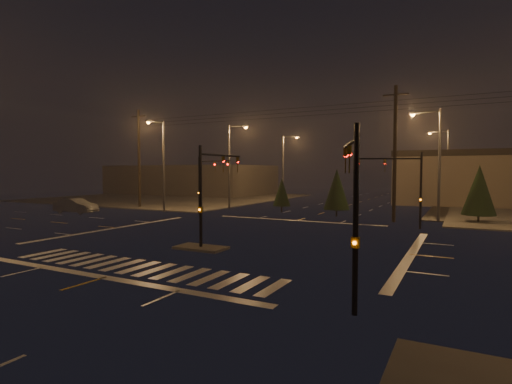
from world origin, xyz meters
TOP-DOWN VIEW (x-y plane):
  - ground at (0.00, 0.00)m, footprint 140.00×140.00m
  - sidewalk_nw at (-30.00, 30.00)m, footprint 36.00×36.00m
  - median_island at (0.00, -4.00)m, footprint 3.00×1.60m
  - crosswalk at (0.00, -9.00)m, footprint 15.00×2.60m
  - stop_bar_near at (0.00, -11.00)m, footprint 16.00×0.50m
  - stop_bar_far at (0.00, 11.00)m, footprint 16.00×0.50m
  - commercial_block at (-35.00, 42.00)m, footprint 30.00×18.00m
  - signal_mast_median at (0.00, -3.07)m, footprint 0.25×4.59m
  - signal_mast_ne at (9.50, 10.14)m, footprint 4.84×1.86m
  - signal_mast_nw at (-9.50, 10.14)m, footprint 4.84×1.86m
  - signal_mast_se at (10.23, -9.75)m, footprint 1.55×3.87m
  - streetlight_1 at (-11.18, 18.00)m, footprint 2.77×0.32m
  - streetlight_2 at (-11.18, 34.00)m, footprint 2.77×0.32m
  - streetlight_3 at (11.18, 16.00)m, footprint 2.77×0.32m
  - streetlight_4 at (11.18, 36.00)m, footprint 2.77×0.32m
  - streetlight_5 at (-16.00, 11.18)m, footprint 0.32×2.77m
  - utility_pole_0 at (-22.00, 14.00)m, footprint 2.20×0.32m
  - utility_pole_1 at (8.00, 14.00)m, footprint 2.20×0.32m
  - conifer_0 at (14.65, 16.81)m, footprint 2.79×2.79m
  - conifer_3 at (-4.25, 17.16)m, footprint 1.94×1.94m
  - conifer_4 at (2.24, 15.99)m, footprint 2.59×2.59m
  - car_crossing at (-23.30, 5.89)m, footprint 5.04×2.20m

SIDE VIEW (x-z plane):
  - ground at x=0.00m, z-range 0.00..0.00m
  - crosswalk at x=0.00m, z-range 0.00..0.01m
  - stop_bar_near at x=0.00m, z-range 0.00..0.01m
  - stop_bar_far at x=0.00m, z-range 0.00..0.01m
  - sidewalk_nw at x=-30.00m, z-range 0.00..0.12m
  - median_island at x=0.00m, z-range 0.00..0.15m
  - car_crossing at x=-23.30m, z-range 0.00..1.61m
  - conifer_3 at x=-4.25m, z-range 0.35..4.08m
  - conifer_4 at x=2.24m, z-range 0.35..5.09m
  - commercial_block at x=-35.00m, z-range 0.00..5.60m
  - conifer_0 at x=14.65m, z-range 0.35..5.40m
  - signal_mast_se at x=10.23m, z-range 0.71..6.71m
  - signal_mast_median at x=0.00m, z-range 0.75..6.75m
  - signal_mast_ne at x=9.50m, z-range 0.79..6.79m
  - signal_mast_nw at x=-9.50m, z-range 0.79..6.79m
  - streetlight_1 at x=-11.18m, z-range 0.80..10.80m
  - streetlight_2 at x=-11.18m, z-range 0.80..10.80m
  - streetlight_3 at x=11.18m, z-range 0.80..10.80m
  - streetlight_4 at x=11.18m, z-range 0.80..10.80m
  - streetlight_5 at x=-16.00m, z-range 0.80..10.80m
  - utility_pole_0 at x=-22.00m, z-range 0.13..12.13m
  - utility_pole_1 at x=8.00m, z-range 0.13..12.13m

